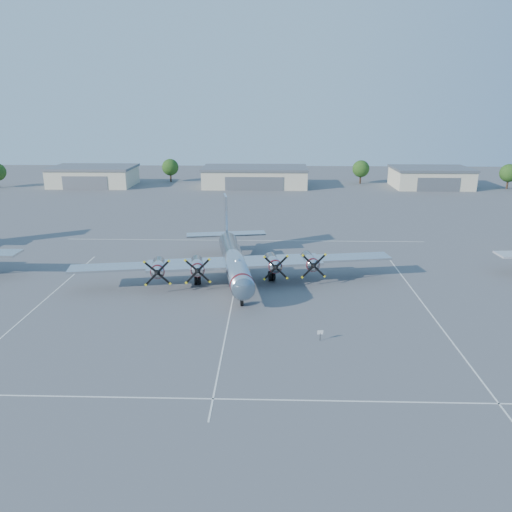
{
  "coord_description": "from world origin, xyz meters",
  "views": [
    {
      "loc": [
        4.35,
        -55.73,
        22.03
      ],
      "look_at": [
        2.53,
        5.68,
        3.2
      ],
      "focal_mm": 35.0,
      "sensor_mm": 36.0,
      "label": 1
    }
  ],
  "objects_px": {
    "hangar_center": "(255,177)",
    "hangar_east": "(431,177)",
    "tree_east": "(361,169)",
    "main_bomber_b29": "(234,278)",
    "hangar_west": "(94,176)",
    "tree_west": "(170,167)",
    "info_placard": "(320,333)",
    "tree_far_east": "(509,173)"
  },
  "relations": [
    {
      "from": "hangar_east",
      "to": "tree_far_east",
      "type": "height_order",
      "value": "tree_far_east"
    },
    {
      "from": "tree_west",
      "to": "hangar_west",
      "type": "bearing_deg",
      "value": -158.11
    },
    {
      "from": "tree_west",
      "to": "tree_far_east",
      "type": "xyz_separation_m",
      "value": [
        93.0,
        -10.0,
        0.0
      ]
    },
    {
      "from": "tree_west",
      "to": "tree_east",
      "type": "relative_size",
      "value": 1.0
    },
    {
      "from": "tree_far_east",
      "to": "main_bomber_b29",
      "type": "distance_m",
      "value": 100.75
    },
    {
      "from": "hangar_east",
      "to": "hangar_west",
      "type": "bearing_deg",
      "value": -180.0
    },
    {
      "from": "info_placard",
      "to": "tree_west",
      "type": "bearing_deg",
      "value": 102.09
    },
    {
      "from": "hangar_west",
      "to": "tree_west",
      "type": "relative_size",
      "value": 3.4
    },
    {
      "from": "hangar_center",
      "to": "main_bomber_b29",
      "type": "xyz_separation_m",
      "value": [
        -0.43,
        -75.8,
        -2.71
      ]
    },
    {
      "from": "hangar_center",
      "to": "main_bomber_b29",
      "type": "distance_m",
      "value": 75.85
    },
    {
      "from": "tree_east",
      "to": "main_bomber_b29",
      "type": "relative_size",
      "value": 0.16
    },
    {
      "from": "tree_west",
      "to": "hangar_east",
      "type": "bearing_deg",
      "value": -6.28
    },
    {
      "from": "hangar_east",
      "to": "info_placard",
      "type": "height_order",
      "value": "hangar_east"
    },
    {
      "from": "hangar_center",
      "to": "hangar_east",
      "type": "xyz_separation_m",
      "value": [
        48.0,
        0.0,
        0.0
      ]
    },
    {
      "from": "hangar_center",
      "to": "tree_east",
      "type": "distance_m",
      "value": 30.64
    },
    {
      "from": "hangar_east",
      "to": "tree_west",
      "type": "relative_size",
      "value": 3.1
    },
    {
      "from": "hangar_center",
      "to": "tree_west",
      "type": "distance_m",
      "value": 26.3
    },
    {
      "from": "tree_far_east",
      "to": "tree_west",
      "type": "bearing_deg",
      "value": 173.86
    },
    {
      "from": "tree_east",
      "to": "hangar_east",
      "type": "bearing_deg",
      "value": -18.54
    },
    {
      "from": "tree_east",
      "to": "tree_far_east",
      "type": "relative_size",
      "value": 1.0
    },
    {
      "from": "hangar_west",
      "to": "hangar_east",
      "type": "distance_m",
      "value": 93.0
    },
    {
      "from": "tree_far_east",
      "to": "info_placard",
      "type": "distance_m",
      "value": 108.98
    },
    {
      "from": "hangar_west",
      "to": "tree_east",
      "type": "relative_size",
      "value": 3.4
    },
    {
      "from": "hangar_east",
      "to": "tree_east",
      "type": "relative_size",
      "value": 3.1
    },
    {
      "from": "hangar_east",
      "to": "info_placard",
      "type": "xyz_separation_m",
      "value": [
        -38.73,
        -93.69,
        -1.95
      ]
    },
    {
      "from": "tree_east",
      "to": "tree_far_east",
      "type": "xyz_separation_m",
      "value": [
        38.0,
        -8.0,
        0.0
      ]
    },
    {
      "from": "hangar_west",
      "to": "info_placard",
      "type": "xyz_separation_m",
      "value": [
        54.27,
        -93.69,
        -1.95
      ]
    },
    {
      "from": "hangar_west",
      "to": "hangar_center",
      "type": "bearing_deg",
      "value": -0.0
    },
    {
      "from": "hangar_center",
      "to": "main_bomber_b29",
      "type": "height_order",
      "value": "hangar_center"
    },
    {
      "from": "tree_west",
      "to": "tree_far_east",
      "type": "height_order",
      "value": "same"
    },
    {
      "from": "hangar_east",
      "to": "info_placard",
      "type": "bearing_deg",
      "value": -112.46
    },
    {
      "from": "tree_east",
      "to": "tree_far_east",
      "type": "distance_m",
      "value": 38.83
    },
    {
      "from": "tree_far_east",
      "to": "main_bomber_b29",
      "type": "bearing_deg",
      "value": -132.82
    },
    {
      "from": "main_bomber_b29",
      "to": "hangar_east",
      "type": "bearing_deg",
      "value": 47.76
    },
    {
      "from": "tree_west",
      "to": "info_placard",
      "type": "relative_size",
      "value": 6.12
    },
    {
      "from": "hangar_west",
      "to": "main_bomber_b29",
      "type": "relative_size",
      "value": 0.56
    },
    {
      "from": "hangar_west",
      "to": "tree_east",
      "type": "bearing_deg",
      "value": 4.6
    },
    {
      "from": "hangar_center",
      "to": "tree_east",
      "type": "relative_size",
      "value": 4.31
    },
    {
      "from": "hangar_west",
      "to": "hangar_center",
      "type": "height_order",
      "value": "same"
    },
    {
      "from": "tree_east",
      "to": "main_bomber_b29",
      "type": "height_order",
      "value": "tree_east"
    },
    {
      "from": "tree_far_east",
      "to": "info_placard",
      "type": "relative_size",
      "value": 6.12
    },
    {
      "from": "tree_far_east",
      "to": "info_placard",
      "type": "height_order",
      "value": "tree_far_east"
    }
  ]
}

